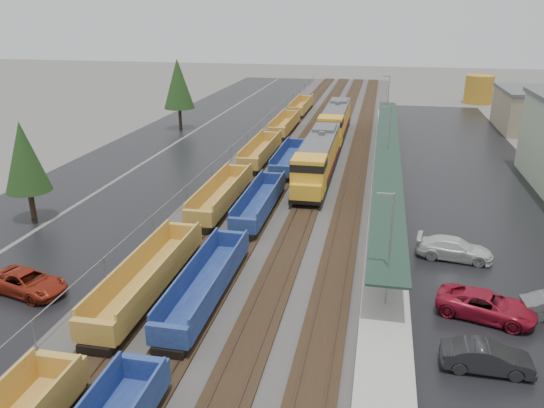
{
  "coord_description": "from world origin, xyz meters",
  "views": [
    {
      "loc": [
        8.37,
        -9.79,
        17.91
      ],
      "look_at": [
        -0.36,
        32.83,
        2.0
      ],
      "focal_mm": 35.0,
      "sensor_mm": 36.0,
      "label": 1
    }
  ],
  "objects_px": {
    "locomotive_lead": "(318,159)",
    "parked_car_east_c": "(454,249)",
    "well_string_blue": "(206,284)",
    "parked_car_east_b": "(486,305)",
    "parked_car_east_a": "(487,358)",
    "locomotive_trail": "(335,122)",
    "parked_car_west_c": "(28,282)",
    "storage_tank": "(479,89)",
    "well_string_yellow": "(222,196)"
  },
  "relations": [
    {
      "from": "well_string_blue",
      "to": "parked_car_east_a",
      "type": "height_order",
      "value": "well_string_blue"
    },
    {
      "from": "parked_car_east_b",
      "to": "well_string_yellow",
      "type": "bearing_deg",
      "value": 70.56
    },
    {
      "from": "locomotive_lead",
      "to": "storage_tank",
      "type": "distance_m",
      "value": 64.52
    },
    {
      "from": "parked_car_west_c",
      "to": "locomotive_trail",
      "type": "bearing_deg",
      "value": -4.39
    },
    {
      "from": "well_string_yellow",
      "to": "parked_car_east_a",
      "type": "height_order",
      "value": "well_string_yellow"
    },
    {
      "from": "parked_car_west_c",
      "to": "parked_car_east_c",
      "type": "height_order",
      "value": "parked_car_east_c"
    },
    {
      "from": "storage_tank",
      "to": "parked_car_east_a",
      "type": "bearing_deg",
      "value": -98.18
    },
    {
      "from": "locomotive_lead",
      "to": "storage_tank",
      "type": "xyz_separation_m",
      "value": [
        25.75,
        59.16,
        0.24
      ]
    },
    {
      "from": "well_string_yellow",
      "to": "parked_car_west_c",
      "type": "bearing_deg",
      "value": -113.29
    },
    {
      "from": "storage_tank",
      "to": "parked_car_west_c",
      "type": "relative_size",
      "value": 1.0
    },
    {
      "from": "parked_car_east_a",
      "to": "parked_car_east_b",
      "type": "height_order",
      "value": "parked_car_east_b"
    },
    {
      "from": "well_string_blue",
      "to": "storage_tank",
      "type": "relative_size",
      "value": 13.77
    },
    {
      "from": "parked_car_east_c",
      "to": "parked_car_west_c",
      "type": "bearing_deg",
      "value": 118.6
    },
    {
      "from": "parked_car_east_b",
      "to": "well_string_blue",
      "type": "bearing_deg",
      "value": 110.88
    },
    {
      "from": "locomotive_lead",
      "to": "locomotive_trail",
      "type": "bearing_deg",
      "value": 90.0
    },
    {
      "from": "locomotive_lead",
      "to": "parked_car_east_c",
      "type": "bearing_deg",
      "value": -54.35
    },
    {
      "from": "storage_tank",
      "to": "parked_car_east_b",
      "type": "xyz_separation_m",
      "value": [
        -12.16,
        -85.03,
        -1.99
      ]
    },
    {
      "from": "locomotive_trail",
      "to": "well_string_blue",
      "type": "distance_m",
      "value": 48.44
    },
    {
      "from": "parked_car_west_c",
      "to": "parked_car_east_b",
      "type": "relative_size",
      "value": 0.95
    },
    {
      "from": "locomotive_lead",
      "to": "locomotive_trail",
      "type": "xyz_separation_m",
      "value": [
        0.0,
        21.0,
        0.0
      ]
    },
    {
      "from": "locomotive_lead",
      "to": "well_string_yellow",
      "type": "height_order",
      "value": "locomotive_lead"
    },
    {
      "from": "locomotive_lead",
      "to": "parked_car_west_c",
      "type": "distance_m",
      "value": 33.05
    },
    {
      "from": "locomotive_trail",
      "to": "parked_car_east_a",
      "type": "bearing_deg",
      "value": -76.3
    },
    {
      "from": "parked_car_east_c",
      "to": "locomotive_lead",
      "type": "bearing_deg",
      "value": 42.84
    },
    {
      "from": "locomotive_lead",
      "to": "parked_car_west_c",
      "type": "relative_size",
      "value": 3.82
    },
    {
      "from": "parked_car_west_c",
      "to": "storage_tank",
      "type": "bearing_deg",
      "value": -11.97
    },
    {
      "from": "locomotive_trail",
      "to": "well_string_blue",
      "type": "xyz_separation_m",
      "value": [
        -4.0,
        -48.25,
        -1.45
      ]
    },
    {
      "from": "well_string_blue",
      "to": "parked_car_west_c",
      "type": "height_order",
      "value": "well_string_blue"
    },
    {
      "from": "parked_car_west_c",
      "to": "parked_car_east_a",
      "type": "relative_size",
      "value": 1.19
    },
    {
      "from": "parked_car_west_c",
      "to": "parked_car_east_c",
      "type": "distance_m",
      "value": 30.77
    },
    {
      "from": "locomotive_lead",
      "to": "parked_car_east_c",
      "type": "xyz_separation_m",
      "value": [
        12.64,
        -17.63,
        -1.74
      ]
    },
    {
      "from": "storage_tank",
      "to": "parked_car_east_b",
      "type": "bearing_deg",
      "value": -98.14
    },
    {
      "from": "parked_car_west_c",
      "to": "well_string_yellow",
      "type": "bearing_deg",
      "value": -9.88
    },
    {
      "from": "locomotive_lead",
      "to": "parked_car_east_b",
      "type": "xyz_separation_m",
      "value": [
        13.59,
        -25.88,
        -1.74
      ]
    },
    {
      "from": "locomotive_trail",
      "to": "well_string_yellow",
      "type": "distance_m",
      "value": 32.31
    },
    {
      "from": "locomotive_lead",
      "to": "storage_tank",
      "type": "height_order",
      "value": "storage_tank"
    },
    {
      "from": "parked_car_west_c",
      "to": "parked_car_east_a",
      "type": "distance_m",
      "value": 28.86
    },
    {
      "from": "well_string_blue",
      "to": "parked_car_east_a",
      "type": "relative_size",
      "value": 16.44
    },
    {
      "from": "parked_car_east_a",
      "to": "storage_tank",
      "type": "bearing_deg",
      "value": -8.0
    },
    {
      "from": "well_string_yellow",
      "to": "parked_car_east_b",
      "type": "xyz_separation_m",
      "value": [
        21.59,
        -15.61,
        -0.35
      ]
    },
    {
      "from": "locomotive_lead",
      "to": "well_string_yellow",
      "type": "xyz_separation_m",
      "value": [
        -8.0,
        -10.27,
        -1.39
      ]
    },
    {
      "from": "parked_car_east_c",
      "to": "well_string_yellow",
      "type": "bearing_deg",
      "value": 77.56
    },
    {
      "from": "locomotive_trail",
      "to": "well_string_yellow",
      "type": "xyz_separation_m",
      "value": [
        -8.0,
        -31.27,
        -1.39
      ]
    },
    {
      "from": "parked_car_east_b",
      "to": "storage_tank",
      "type": "bearing_deg",
      "value": 8.28
    },
    {
      "from": "well_string_yellow",
      "to": "locomotive_trail",
      "type": "bearing_deg",
      "value": 75.65
    },
    {
      "from": "locomotive_lead",
      "to": "well_string_blue",
      "type": "xyz_separation_m",
      "value": [
        -4.0,
        -27.25,
        -1.45
      ]
    },
    {
      "from": "well_string_blue",
      "to": "parked_car_east_c",
      "type": "bearing_deg",
      "value": 30.02
    },
    {
      "from": "parked_car_east_a",
      "to": "well_string_blue",
      "type": "bearing_deg",
      "value": 76.49
    },
    {
      "from": "parked_car_east_b",
      "to": "parked_car_east_a",
      "type": "bearing_deg",
      "value": -172.36
    },
    {
      "from": "storage_tank",
      "to": "parked_car_east_a",
      "type": "xyz_separation_m",
      "value": [
        -13.0,
        -90.48,
        -2.03
      ]
    }
  ]
}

